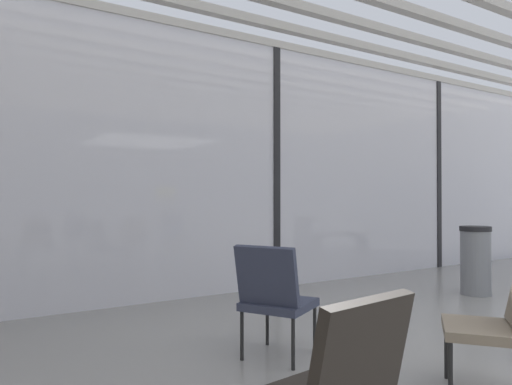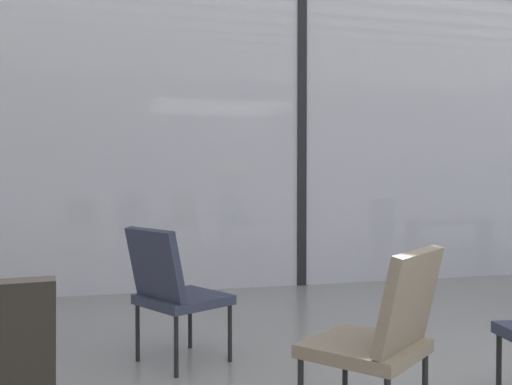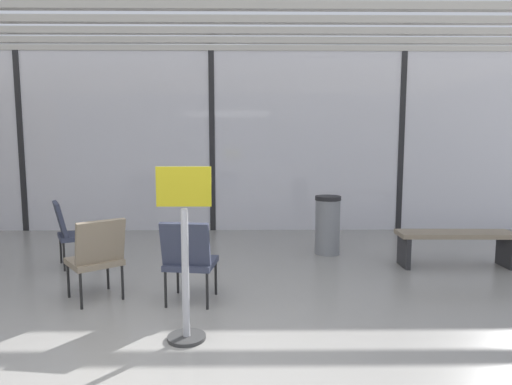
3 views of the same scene
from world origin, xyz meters
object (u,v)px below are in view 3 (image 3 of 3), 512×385
object	(u,v)px
lounge_chair_2	(189,257)
info_sign	(185,260)
waiting_bench	(455,240)
lounge_chair_0	(97,254)
lounge_chair_4	(71,229)
parked_airplane	(192,124)
trash_bin	(328,225)

from	to	relation	value
lounge_chair_2	info_sign	xyz separation A→B (m)	(0.09, -0.79, 0.18)
waiting_bench	info_sign	distance (m)	3.85
lounge_chair_2	waiting_bench	distance (m)	3.56
lounge_chair_0	lounge_chair_4	xyz separation A→B (m)	(-0.80, 1.29, 0.00)
parked_airplane	waiting_bench	distance (m)	8.11
parked_airplane	trash_bin	bearing A→B (deg)	-64.84
lounge_chair_2	lounge_chair_4	world-z (taller)	same
parked_airplane	info_sign	xyz separation A→B (m)	(1.11, -8.69, -1.48)
lounge_chair_0	trash_bin	world-z (taller)	lounge_chair_0
lounge_chair_0	trash_bin	distance (m)	3.30
lounge_chair_2	trash_bin	bearing A→B (deg)	-124.64
info_sign	lounge_chair_0	bearing A→B (deg)	139.60
lounge_chair_4	info_sign	world-z (taller)	info_sign
lounge_chair_4	parked_airplane	bearing A→B (deg)	-35.47
parked_airplane	trash_bin	xyz separation A→B (m)	(2.78, -5.92, -1.73)
lounge_chair_2	info_sign	distance (m)	0.82
info_sign	trash_bin	bearing A→B (deg)	59.01
lounge_chair_2	lounge_chair_4	size ratio (longest dim) A/B	1.00
lounge_chair_0	trash_bin	bearing A→B (deg)	176.34
parked_airplane	lounge_chair_0	size ratio (longest dim) A/B	15.53
lounge_chair_2	waiting_bench	xyz separation A→B (m)	(3.32, 1.29, -0.13)
lounge_chair_0	parked_airplane	bearing A→B (deg)	-128.00
parked_airplane	waiting_bench	size ratio (longest dim) A/B	8.97
lounge_chair_4	lounge_chair_0	bearing A→B (deg)	-177.30
waiting_bench	trash_bin	world-z (taller)	trash_bin
lounge_chair_0	lounge_chair_2	size ratio (longest dim) A/B	1.00
lounge_chair_4	waiting_bench	bearing A→B (deg)	-120.22
lounge_chair_0	waiting_bench	xyz separation A→B (m)	(4.27, 1.19, -0.13)
lounge_chair_0	lounge_chair_2	xyz separation A→B (m)	(0.96, -0.10, 0.00)
lounge_chair_2	lounge_chair_0	bearing A→B (deg)	1.11
trash_bin	info_sign	xyz separation A→B (m)	(-1.67, -2.77, 0.25)
parked_airplane	trash_bin	size ratio (longest dim) A/B	15.72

